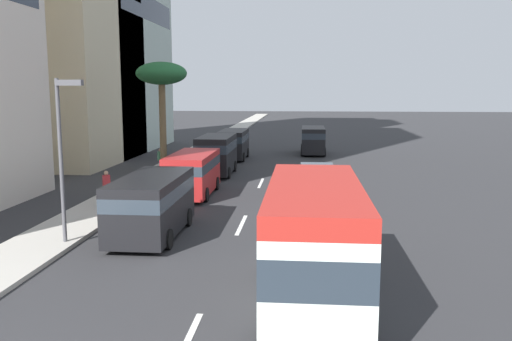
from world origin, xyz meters
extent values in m
plane|color=#2D2D30|center=(31.50, 0.00, 0.00)|extent=(198.00, 198.00, 0.00)
cube|color=#B2ADA3|center=(31.50, 6.73, 0.07)|extent=(162.00, 2.52, 0.15)
cube|color=silver|center=(15.90, 0.00, 0.01)|extent=(3.20, 0.16, 0.01)
cube|color=silver|center=(25.77, 0.00, 0.01)|extent=(3.20, 0.16, 0.01)
cube|color=#A51E1E|center=(21.81, 3.24, 1.20)|extent=(5.35, 2.02, 2.00)
cube|color=#2D3842|center=(21.81, 3.24, 1.64)|extent=(5.36, 2.03, 0.48)
cylinder|color=black|center=(20.20, 2.28, 0.36)|extent=(0.72, 0.24, 0.72)
cylinder|color=black|center=(20.20, 4.20, 0.36)|extent=(0.72, 0.24, 0.72)
cylinder|color=black|center=(23.41, 2.28, 0.36)|extent=(0.72, 0.24, 0.72)
cylinder|color=black|center=(23.41, 4.20, 0.36)|extent=(0.72, 0.24, 0.72)
cube|color=#A51E1E|center=(22.61, -3.19, 0.56)|extent=(4.26, 1.84, 0.77)
cube|color=#38424C|center=(22.40, -3.19, 1.26)|extent=(2.34, 1.69, 0.63)
cylinder|color=black|center=(23.94, -2.34, 0.32)|extent=(0.64, 0.22, 0.64)
cylinder|color=black|center=(23.94, -4.03, 0.32)|extent=(0.64, 0.22, 0.64)
cylinder|color=black|center=(21.29, -2.34, 0.32)|extent=(0.64, 0.22, 0.64)
cylinder|color=black|center=(21.29, -4.03, 0.32)|extent=(0.64, 0.22, 0.64)
cube|color=black|center=(13.95, 3.15, 1.23)|extent=(5.37, 2.09, 2.07)
cube|color=#2D3842|center=(13.95, 3.15, 1.69)|extent=(5.38, 2.10, 0.50)
cylinder|color=black|center=(12.34, 2.15, 0.36)|extent=(0.72, 0.24, 0.72)
cylinder|color=black|center=(12.34, 4.14, 0.36)|extent=(0.72, 0.24, 0.72)
cylinder|color=black|center=(15.56, 2.15, 0.36)|extent=(0.72, 0.24, 0.72)
cylinder|color=black|center=(15.56, 4.14, 0.36)|extent=(0.72, 0.24, 0.72)
cube|color=silver|center=(7.77, -2.78, 1.47)|extent=(6.93, 2.26, 2.47)
cube|color=#B2261E|center=(7.77, -2.78, 2.94)|extent=(6.93, 2.26, 0.47)
cube|color=#28333D|center=(7.77, -2.78, 1.94)|extent=(6.94, 2.27, 0.82)
cylinder|color=black|center=(9.78, -1.70, 0.42)|extent=(0.84, 0.26, 0.84)
cylinder|color=black|center=(9.78, -3.85, 0.42)|extent=(0.84, 0.26, 0.84)
cylinder|color=black|center=(5.76, -1.70, 0.42)|extent=(0.84, 0.26, 0.84)
cylinder|color=black|center=(5.76, -3.85, 0.42)|extent=(0.84, 0.26, 0.84)
cube|color=black|center=(36.54, 3.05, 1.25)|extent=(5.08, 1.95, 2.09)
cube|color=#2D3842|center=(36.54, 3.05, 1.71)|extent=(5.09, 1.95, 0.50)
cylinder|color=black|center=(35.02, 2.12, 0.36)|extent=(0.72, 0.24, 0.72)
cylinder|color=black|center=(35.02, 3.98, 0.36)|extent=(0.72, 0.24, 0.72)
cylinder|color=black|center=(38.07, 2.12, 0.36)|extent=(0.72, 0.24, 0.72)
cylinder|color=black|center=(38.07, 3.98, 0.36)|extent=(0.72, 0.24, 0.72)
cube|color=black|center=(40.48, -3.27, 1.24)|extent=(5.10, 1.90, 2.09)
cube|color=#2D3842|center=(40.48, -3.27, 1.70)|extent=(5.11, 1.91, 0.50)
cylinder|color=black|center=(42.01, -2.37, 0.36)|extent=(0.72, 0.24, 0.72)
cylinder|color=black|center=(42.01, -4.18, 0.36)|extent=(0.72, 0.24, 0.72)
cylinder|color=black|center=(38.95, -2.37, 0.36)|extent=(0.72, 0.24, 0.72)
cylinder|color=black|center=(38.95, -4.18, 0.36)|extent=(0.72, 0.24, 0.72)
cube|color=black|center=(28.70, 3.11, 1.36)|extent=(4.93, 2.02, 2.31)
cube|color=#2D3842|center=(28.70, 3.11, 1.86)|extent=(4.94, 2.03, 0.56)
cylinder|color=black|center=(27.22, 2.15, 0.36)|extent=(0.72, 0.24, 0.72)
cylinder|color=black|center=(27.22, 4.07, 0.36)|extent=(0.72, 0.24, 0.72)
cylinder|color=black|center=(30.18, 2.15, 0.36)|extent=(0.72, 0.24, 0.72)
cylinder|color=black|center=(30.18, 4.07, 0.36)|extent=(0.72, 0.24, 0.72)
cylinder|color=navy|center=(28.44, 6.77, 0.52)|extent=(0.14, 0.14, 0.75)
cylinder|color=navy|center=(28.60, 6.77, 0.52)|extent=(0.14, 0.14, 0.75)
cube|color=#4C8C66|center=(28.52, 6.77, 1.19)|extent=(0.38, 0.38, 0.59)
sphere|color=tan|center=(28.52, 6.77, 1.59)|extent=(0.20, 0.20, 0.20)
cylinder|color=#4C8C66|center=(18.73, 6.72, 0.53)|extent=(0.14, 0.14, 0.75)
cylinder|color=#4C8C66|center=(18.89, 6.72, 0.53)|extent=(0.14, 0.14, 0.75)
cube|color=red|center=(18.81, 6.72, 1.20)|extent=(0.36, 0.39, 0.59)
sphere|color=tan|center=(18.81, 6.72, 1.60)|extent=(0.20, 0.20, 0.20)
cylinder|color=brown|center=(28.03, 6.42, 3.07)|extent=(0.42, 0.42, 5.84)
ellipsoid|color=#236033|center=(28.03, 6.42, 6.46)|extent=(3.17, 3.17, 1.42)
cylinder|color=#4C4C51|center=(12.45, 5.87, 3.00)|extent=(0.14, 0.14, 5.70)
cube|color=#4C4C51|center=(12.45, 5.42, 5.70)|extent=(0.24, 0.90, 0.20)
cube|color=#2D3847|center=(42.10, 11.19, 12.46)|extent=(14.63, 0.08, 2.08)
camera|label=1|loc=(-5.21, -2.49, 5.47)|focal=37.59mm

